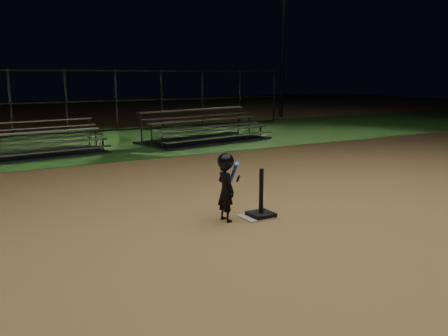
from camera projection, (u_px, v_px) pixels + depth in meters
ground at (255, 217)px, 7.70m from camera, size 80.00×80.00×0.00m
grass_strip at (89, 143)px, 16.14m from camera, size 60.00×8.00×0.01m
home_plate at (255, 217)px, 7.70m from camera, size 0.45×0.45×0.02m
batting_tee at (261, 207)px, 7.68m from camera, size 0.38×0.38×0.78m
child_batter at (226, 185)px, 7.42m from camera, size 0.39×0.62×1.09m
bleacher_left at (33, 149)px, 13.54m from camera, size 4.11×2.32×0.96m
bleacher_right at (205, 135)px, 16.53m from camera, size 4.75×2.87×1.09m
backstop_fence at (66, 102)px, 18.43m from camera, size 20.08×0.08×2.50m
light_pole_right at (284, 24)px, 25.38m from camera, size 0.90×0.53×8.30m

